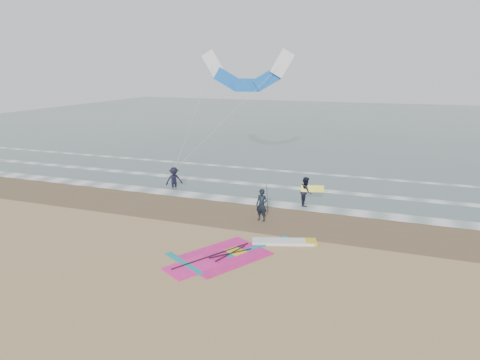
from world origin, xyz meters
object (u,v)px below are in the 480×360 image
(person_standing, at_px, (262,205))
(person_wading, at_px, (174,175))
(surf_kite, at_px, (246,74))
(windsurf_rig, at_px, (241,252))
(person_walking, at_px, (306,191))

(person_standing, height_order, person_wading, person_wading)
(person_wading, bearing_deg, surf_kite, 6.29)
(person_wading, distance_m, surf_kite, 8.50)
(windsurf_rig, relative_size, person_walking, 3.53)
(person_standing, xyz_separation_m, surf_kite, (-3.69, 8.10, 6.52))
(person_walking, relative_size, person_wading, 0.97)
(person_standing, height_order, surf_kite, surf_kite)
(person_standing, distance_m, person_walking, 3.74)
(person_wading, height_order, surf_kite, surf_kite)
(person_standing, bearing_deg, person_wading, 162.46)
(windsurf_rig, xyz_separation_m, surf_kite, (-4.07, 12.30, 7.36))
(person_walking, xyz_separation_m, surf_kite, (-5.35, 4.76, 6.53))
(windsurf_rig, relative_size, surf_kite, 0.77)
(windsurf_rig, xyz_separation_m, person_wading, (-7.78, 8.29, 0.85))
(person_standing, distance_m, surf_kite, 11.04)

